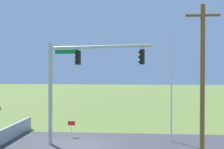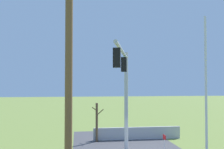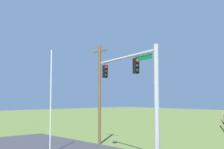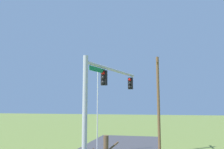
# 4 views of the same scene
# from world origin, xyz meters

# --- Properties ---
(sidewalk_corner) EXTENTS (6.00, 6.00, 0.01)m
(sidewalk_corner) POSITION_xyz_m (3.21, 0.14, 0.00)
(sidewalk_corner) COLOR #B7B5AD
(sidewalk_corner) RESTS_ON ground_plane
(retaining_fence) EXTENTS (0.20, 7.67, 1.07)m
(retaining_fence) POSITION_xyz_m (5.64, -1.50, 0.53)
(retaining_fence) COLOR #A8A8AD
(retaining_fence) RESTS_ON ground_plane
(signal_mast) EXTENTS (7.14, 2.08, 7.16)m
(signal_mast) POSITION_xyz_m (0.39, 0.62, 5.00)
(signal_mast) COLOR #B2B5BA
(signal_mast) RESTS_ON ground_plane
(flagpole) EXTENTS (0.10, 0.10, 7.68)m
(flagpole) POSITION_xyz_m (-6.41, -1.57, 3.84)
(flagpole) COLOR silver
(flagpole) RESTS_ON ground_plane
(utility_pole) EXTENTS (1.90, 0.26, 8.91)m
(utility_pole) POSITION_xyz_m (-7.49, 4.02, 4.62)
(utility_pole) COLOR brown
(utility_pole) RESTS_ON ground_plane
(bare_tree) EXTENTS (1.27, 1.02, 3.23)m
(bare_tree) POSITION_xyz_m (5.28, 2.07, 1.68)
(bare_tree) COLOR brown
(bare_tree) RESTS_ON ground_plane
(open_sign) EXTENTS (0.56, 0.04, 1.22)m
(open_sign) POSITION_xyz_m (1.27, -2.42, 0.91)
(open_sign) COLOR silver
(open_sign) RESTS_ON ground_plane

